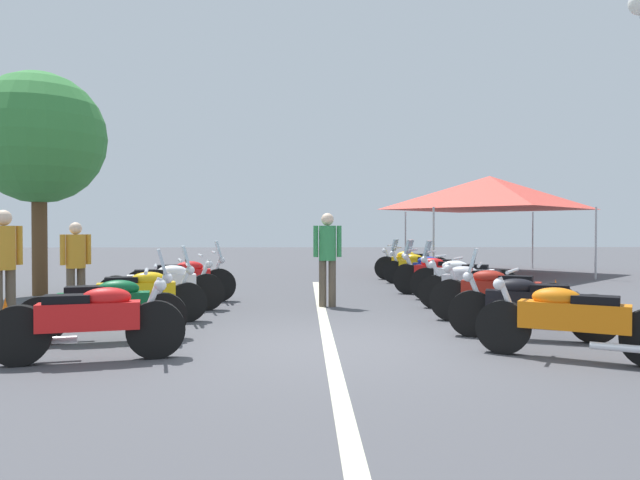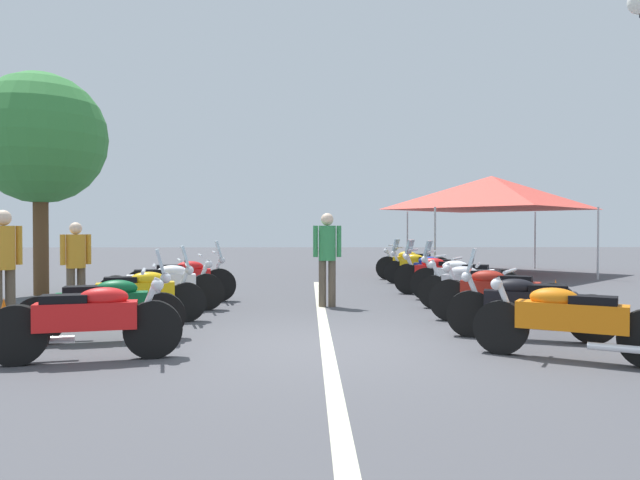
{
  "view_description": "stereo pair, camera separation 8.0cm",
  "coord_description": "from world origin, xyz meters",
  "px_view_note": "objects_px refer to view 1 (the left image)",
  "views": [
    {
      "loc": [
        -7.27,
        0.31,
        1.46
      ],
      "look_at": [
        4.39,
        0.0,
        1.24
      ],
      "focal_mm": 33.13,
      "sensor_mm": 36.0,
      "label": 1
    },
    {
      "loc": [
        -7.27,
        0.23,
        1.46
      ],
      "look_at": [
        4.39,
        0.0,
        1.24
      ],
      "focal_mm": 33.13,
      "sensor_mm": 36.0,
      "label": 2
    }
  ],
  "objects_px": {
    "motorcycle_right_row_0": "(571,320)",
    "motorcycle_right_row_1": "(528,305)",
    "traffic_cone_2": "(5,324)",
    "event_tent": "(490,193)",
    "motorcycle_right_row_7": "(418,267)",
    "motorcycle_right_row_8": "(412,264)",
    "motorcycle_left_row_0": "(91,320)",
    "roadside_tree_0": "(39,139)",
    "traffic_cone_1": "(556,298)",
    "motorcycle_left_row_1": "(107,306)",
    "motorcycle_left_row_3": "(163,286)",
    "motorcycle_left_row_4": "(182,279)",
    "motorcycle_right_row_5": "(439,274)",
    "motorcycle_right_row_4": "(462,278)",
    "motorcycle_left_row_2": "(139,294)",
    "motorcycle_right_row_6": "(434,270)",
    "motorcycle_right_row_3": "(472,286)",
    "motorcycle_right_row_2": "(499,294)",
    "bystander_1": "(327,252)",
    "bystander_2": "(4,259)",
    "bystander_0": "(76,260)"
  },
  "relations": [
    {
      "from": "motorcycle_right_row_5",
      "to": "traffic_cone_1",
      "type": "relative_size",
      "value": 3.18
    },
    {
      "from": "motorcycle_right_row_7",
      "to": "motorcycle_right_row_4",
      "type": "bearing_deg",
      "value": 117.84
    },
    {
      "from": "motorcycle_left_row_1",
      "to": "traffic_cone_2",
      "type": "height_order",
      "value": "motorcycle_left_row_1"
    },
    {
      "from": "motorcycle_left_row_4",
      "to": "traffic_cone_1",
      "type": "bearing_deg",
      "value": -29.9
    },
    {
      "from": "traffic_cone_2",
      "to": "motorcycle_right_row_8",
      "type": "bearing_deg",
      "value": -35.71
    },
    {
      "from": "motorcycle_right_row_5",
      "to": "roadside_tree_0",
      "type": "distance_m",
      "value": 9.26
    },
    {
      "from": "motorcycle_left_row_3",
      "to": "motorcycle_left_row_4",
      "type": "bearing_deg",
      "value": 72.44
    },
    {
      "from": "motorcycle_left_row_1",
      "to": "motorcycle_left_row_3",
      "type": "xyz_separation_m",
      "value": [
        2.75,
        -0.07,
        0.0
      ]
    },
    {
      "from": "traffic_cone_2",
      "to": "motorcycle_right_row_7",
      "type": "bearing_deg",
      "value": -39.45
    },
    {
      "from": "motorcycle_left_row_0",
      "to": "motorcycle_right_row_3",
      "type": "relative_size",
      "value": 1.12
    },
    {
      "from": "motorcycle_right_row_0",
      "to": "motorcycle_right_row_1",
      "type": "bearing_deg",
      "value": -59.33
    },
    {
      "from": "motorcycle_right_row_0",
      "to": "motorcycle_right_row_5",
      "type": "height_order",
      "value": "motorcycle_right_row_5"
    },
    {
      "from": "motorcycle_left_row_3",
      "to": "motorcycle_left_row_4",
      "type": "height_order",
      "value": "motorcycle_left_row_4"
    },
    {
      "from": "traffic_cone_1",
      "to": "bystander_2",
      "type": "relative_size",
      "value": 0.35
    },
    {
      "from": "motorcycle_left_row_4",
      "to": "traffic_cone_1",
      "type": "relative_size",
      "value": 3.49
    },
    {
      "from": "motorcycle_right_row_0",
      "to": "motorcycle_right_row_4",
      "type": "distance_m",
      "value": 5.28
    },
    {
      "from": "motorcycle_right_row_0",
      "to": "roadside_tree_0",
      "type": "height_order",
      "value": "roadside_tree_0"
    },
    {
      "from": "motorcycle_right_row_6",
      "to": "roadside_tree_0",
      "type": "bearing_deg",
      "value": 26.77
    },
    {
      "from": "motorcycle_right_row_2",
      "to": "event_tent",
      "type": "bearing_deg",
      "value": -79.91
    },
    {
      "from": "motorcycle_left_row_1",
      "to": "motorcycle_left_row_0",
      "type": "bearing_deg",
      "value": -93.25
    },
    {
      "from": "motorcycle_left_row_2",
      "to": "traffic_cone_2",
      "type": "height_order",
      "value": "motorcycle_left_row_2"
    },
    {
      "from": "motorcycle_left_row_4",
      "to": "motorcycle_right_row_3",
      "type": "xyz_separation_m",
      "value": [
        -1.33,
        -5.41,
        -0.03
      ]
    },
    {
      "from": "traffic_cone_1",
      "to": "roadside_tree_0",
      "type": "distance_m",
      "value": 11.04
    },
    {
      "from": "motorcycle_left_row_2",
      "to": "motorcycle_right_row_5",
      "type": "height_order",
      "value": "motorcycle_right_row_5"
    },
    {
      "from": "motorcycle_right_row_1",
      "to": "bystander_2",
      "type": "distance_m",
      "value": 7.45
    },
    {
      "from": "traffic_cone_1",
      "to": "event_tent",
      "type": "bearing_deg",
      "value": -11.1
    },
    {
      "from": "motorcycle_right_row_7",
      "to": "motorcycle_right_row_2",
      "type": "bearing_deg",
      "value": 115.31
    },
    {
      "from": "motorcycle_left_row_1",
      "to": "traffic_cone_2",
      "type": "bearing_deg",
      "value": -177.55
    },
    {
      "from": "motorcycle_left_row_2",
      "to": "traffic_cone_2",
      "type": "xyz_separation_m",
      "value": [
        -1.77,
        1.14,
        -0.17
      ]
    },
    {
      "from": "motorcycle_right_row_7",
      "to": "motorcycle_right_row_8",
      "type": "height_order",
      "value": "motorcycle_right_row_7"
    },
    {
      "from": "motorcycle_right_row_3",
      "to": "motorcycle_right_row_7",
      "type": "relative_size",
      "value": 0.97
    },
    {
      "from": "motorcycle_left_row_4",
      "to": "motorcycle_right_row_8",
      "type": "relative_size",
      "value": 1.02
    },
    {
      "from": "motorcycle_left_row_0",
      "to": "roadside_tree_0",
      "type": "relative_size",
      "value": 0.41
    },
    {
      "from": "motorcycle_right_row_1",
      "to": "motorcycle_right_row_7",
      "type": "height_order",
      "value": "motorcycle_right_row_1"
    },
    {
      "from": "motorcycle_right_row_5",
      "to": "motorcycle_right_row_4",
      "type": "bearing_deg",
      "value": 128.77
    },
    {
      "from": "motorcycle_right_row_7",
      "to": "traffic_cone_1",
      "type": "xyz_separation_m",
      "value": [
        -5.67,
        -1.22,
        -0.17
      ]
    },
    {
      "from": "roadside_tree_0",
      "to": "motorcycle_left_row_0",
      "type": "bearing_deg",
      "value": -152.2
    },
    {
      "from": "motorcycle_right_row_7",
      "to": "event_tent",
      "type": "relative_size",
      "value": 0.36
    },
    {
      "from": "motorcycle_right_row_7",
      "to": "bystander_0",
      "type": "height_order",
      "value": "bystander_0"
    },
    {
      "from": "motorcycle_right_row_0",
      "to": "traffic_cone_2",
      "type": "bearing_deg",
      "value": 22.42
    },
    {
      "from": "motorcycle_right_row_1",
      "to": "traffic_cone_1",
      "type": "xyz_separation_m",
      "value": [
        2.13,
        -1.28,
        -0.17
      ]
    },
    {
      "from": "motorcycle_right_row_6",
      "to": "traffic_cone_1",
      "type": "height_order",
      "value": "motorcycle_right_row_6"
    },
    {
      "from": "motorcycle_left_row_2",
      "to": "motorcycle_left_row_1",
      "type": "bearing_deg",
      "value": -106.49
    },
    {
      "from": "motorcycle_right_row_5",
      "to": "motorcycle_right_row_3",
      "type": "bearing_deg",
      "value": 118.49
    },
    {
      "from": "motorcycle_right_row_5",
      "to": "bystander_2",
      "type": "distance_m",
      "value": 8.43
    },
    {
      "from": "motorcycle_right_row_5",
      "to": "motorcycle_right_row_6",
      "type": "xyz_separation_m",
      "value": [
        1.41,
        -0.2,
        -0.02
      ]
    },
    {
      "from": "traffic_cone_2",
      "to": "event_tent",
      "type": "height_order",
      "value": "event_tent"
    },
    {
      "from": "motorcycle_left_row_3",
      "to": "roadside_tree_0",
      "type": "relative_size",
      "value": 0.44
    },
    {
      "from": "motorcycle_right_row_4",
      "to": "bystander_1",
      "type": "distance_m",
      "value": 2.87
    },
    {
      "from": "motorcycle_right_row_5",
      "to": "motorcycle_right_row_6",
      "type": "distance_m",
      "value": 1.43
    }
  ]
}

